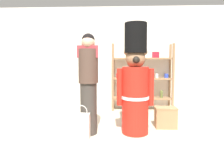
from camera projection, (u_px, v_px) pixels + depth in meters
name	position (u px, v px, depth m)	size (l,w,h in m)	color
ground_plane	(96.00, 142.00, 2.90)	(6.40, 6.40, 0.00)	beige
back_wall	(106.00, 58.00, 5.00)	(6.40, 0.12, 2.60)	silver
merchandise_shelf	(142.00, 77.00, 4.78)	(1.50, 0.35, 1.64)	#93704C
teddy_bear_guard	(135.00, 83.00, 3.23)	(0.62, 0.47, 1.85)	red
person_shopper	(88.00, 81.00, 3.20)	(0.34, 0.33, 1.68)	#38332D
shopping_bag	(81.00, 126.00, 3.02)	(0.27, 0.16, 0.54)	silver
display_crate	(166.00, 117.00, 3.53)	(0.39, 0.25, 0.38)	#9E7A51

